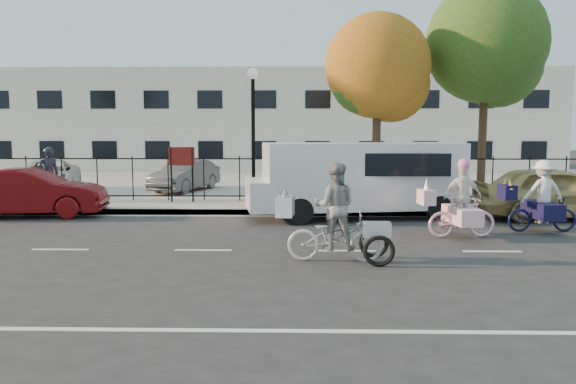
{
  "coord_description": "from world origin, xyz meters",
  "views": [
    {
      "loc": [
        2.02,
        -11.45,
        2.49
      ],
      "look_at": [
        1.75,
        1.2,
        1.1
      ],
      "focal_mm": 35.0,
      "sensor_mm": 36.0,
      "label": 1
    }
  ],
  "objects_px": {
    "zebra_trike": "(335,224)",
    "red_sedan": "(30,193)",
    "pedestrian": "(49,174)",
    "bull_bike": "(541,203)",
    "lot_car_c": "(185,175)",
    "lot_car_b": "(48,176)",
    "lamppost": "(253,111)",
    "gold_sedan": "(555,193)",
    "white_van": "(358,177)",
    "unicorn_bike": "(461,209)"
  },
  "relations": [
    {
      "from": "zebra_trike",
      "to": "red_sedan",
      "type": "relative_size",
      "value": 0.52
    },
    {
      "from": "pedestrian",
      "to": "bull_bike",
      "type": "bearing_deg",
      "value": 125.67
    },
    {
      "from": "zebra_trike",
      "to": "red_sedan",
      "type": "xyz_separation_m",
      "value": [
        -8.49,
        5.41,
        -0.03
      ]
    },
    {
      "from": "lot_car_c",
      "to": "lot_car_b",
      "type": "bearing_deg",
      "value": -154.68
    },
    {
      "from": "lamppost",
      "to": "gold_sedan",
      "type": "xyz_separation_m",
      "value": [
        8.68,
        -2.43,
        -2.36
      ]
    },
    {
      "from": "gold_sedan",
      "to": "white_van",
      "type": "bearing_deg",
      "value": 88.41
    },
    {
      "from": "unicorn_bike",
      "to": "lot_car_b",
      "type": "bearing_deg",
      "value": 52.56
    },
    {
      "from": "bull_bike",
      "to": "lot_car_c",
      "type": "xyz_separation_m",
      "value": [
        -10.41,
        7.83,
        0.04
      ]
    },
    {
      "from": "bull_bike",
      "to": "white_van",
      "type": "bearing_deg",
      "value": 61.28
    },
    {
      "from": "white_van",
      "to": "lot_car_b",
      "type": "relative_size",
      "value": 1.43
    },
    {
      "from": "white_van",
      "to": "zebra_trike",
      "type": "bearing_deg",
      "value": -109.57
    },
    {
      "from": "zebra_trike",
      "to": "lot_car_c",
      "type": "distance_m",
      "value": 12.23
    },
    {
      "from": "lot_car_c",
      "to": "white_van",
      "type": "bearing_deg",
      "value": -24.99
    },
    {
      "from": "zebra_trike",
      "to": "bull_bike",
      "type": "relative_size",
      "value": 1.16
    },
    {
      "from": "lot_car_c",
      "to": "unicorn_bike",
      "type": "bearing_deg",
      "value": -28.55
    },
    {
      "from": "lot_car_b",
      "to": "lot_car_c",
      "type": "bearing_deg",
      "value": -8.42
    },
    {
      "from": "lot_car_b",
      "to": "lot_car_c",
      "type": "relative_size",
      "value": 1.21
    },
    {
      "from": "red_sedan",
      "to": "pedestrian",
      "type": "height_order",
      "value": "pedestrian"
    },
    {
      "from": "red_sedan",
      "to": "pedestrian",
      "type": "bearing_deg",
      "value": 2.44
    },
    {
      "from": "unicorn_bike",
      "to": "bull_bike",
      "type": "distance_m",
      "value": 2.35
    },
    {
      "from": "unicorn_bike",
      "to": "lot_car_b",
      "type": "distance_m",
      "value": 15.52
    },
    {
      "from": "zebra_trike",
      "to": "lot_car_b",
      "type": "bearing_deg",
      "value": 48.95
    },
    {
      "from": "zebra_trike",
      "to": "lot_car_c",
      "type": "relative_size",
      "value": 0.61
    },
    {
      "from": "red_sedan",
      "to": "lot_car_b",
      "type": "relative_size",
      "value": 0.96
    },
    {
      "from": "unicorn_bike",
      "to": "white_van",
      "type": "xyz_separation_m",
      "value": [
        -2.09,
        2.96,
        0.5
      ]
    },
    {
      "from": "gold_sedan",
      "to": "pedestrian",
      "type": "bearing_deg",
      "value": 81.07
    },
    {
      "from": "pedestrian",
      "to": "unicorn_bike",
      "type": "bearing_deg",
      "value": 119.37
    },
    {
      "from": "gold_sedan",
      "to": "lamppost",
      "type": "bearing_deg",
      "value": 74.13
    },
    {
      "from": "unicorn_bike",
      "to": "red_sedan",
      "type": "distance_m",
      "value": 11.94
    },
    {
      "from": "red_sedan",
      "to": "pedestrian",
      "type": "distance_m",
      "value": 2.3
    },
    {
      "from": "gold_sedan",
      "to": "lot_car_c",
      "type": "bearing_deg",
      "value": 63.19
    },
    {
      "from": "unicorn_bike",
      "to": "gold_sedan",
      "type": "xyz_separation_m",
      "value": [
        3.42,
        2.82,
        0.07
      ]
    },
    {
      "from": "lamppost",
      "to": "pedestrian",
      "type": "relative_size",
      "value": 2.4
    },
    {
      "from": "lamppost",
      "to": "zebra_trike",
      "type": "bearing_deg",
      "value": -74.16
    },
    {
      "from": "zebra_trike",
      "to": "red_sedan",
      "type": "distance_m",
      "value": 10.07
    },
    {
      "from": "unicorn_bike",
      "to": "white_van",
      "type": "bearing_deg",
      "value": 28.82
    },
    {
      "from": "zebra_trike",
      "to": "pedestrian",
      "type": "height_order",
      "value": "pedestrian"
    },
    {
      "from": "bull_bike",
      "to": "lot_car_b",
      "type": "xyz_separation_m",
      "value": [
        -15.51,
        7.16,
        0.05
      ]
    },
    {
      "from": "lot_car_b",
      "to": "bull_bike",
      "type": "bearing_deg",
      "value": -40.6
    },
    {
      "from": "red_sedan",
      "to": "white_van",
      "type": "bearing_deg",
      "value": -98.4
    },
    {
      "from": "red_sedan",
      "to": "lot_car_b",
      "type": "xyz_separation_m",
      "value": [
        -1.74,
        5.03,
        0.06
      ]
    },
    {
      "from": "bull_bike",
      "to": "lot_car_b",
      "type": "bearing_deg",
      "value": 62.91
    },
    {
      "from": "lamppost",
      "to": "white_van",
      "type": "bearing_deg",
      "value": -35.96
    },
    {
      "from": "lamppost",
      "to": "zebra_trike",
      "type": "height_order",
      "value": "lamppost"
    },
    {
      "from": "white_van",
      "to": "red_sedan",
      "type": "height_order",
      "value": "white_van"
    },
    {
      "from": "zebra_trike",
      "to": "gold_sedan",
      "type": "xyz_separation_m",
      "value": [
        6.49,
        5.28,
        0.02
      ]
    },
    {
      "from": "lamppost",
      "to": "gold_sedan",
      "type": "height_order",
      "value": "lamppost"
    },
    {
      "from": "bull_bike",
      "to": "white_van",
      "type": "xyz_separation_m",
      "value": [
        -4.3,
        2.14,
        0.47
      ]
    },
    {
      "from": "unicorn_bike",
      "to": "white_van",
      "type": "height_order",
      "value": "white_van"
    },
    {
      "from": "pedestrian",
      "to": "lot_car_c",
      "type": "bearing_deg",
      "value": -174.81
    }
  ]
}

